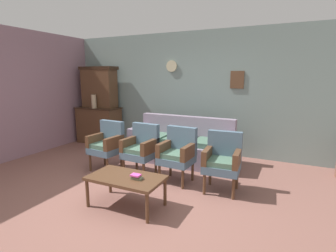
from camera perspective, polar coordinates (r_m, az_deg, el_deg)
ground_plane at (r=3.93m, az=-7.31°, el=-15.18°), size 7.68×7.68×0.00m
wall_back_with_decor at (r=5.92m, az=6.34°, el=7.31°), size 6.40×0.09×2.70m
side_cabinet at (r=6.98m, az=-15.00°, el=0.22°), size 1.16×0.55×0.93m
cabinet_upper_hutch at (r=6.93m, az=-14.98°, el=8.36°), size 0.99×0.38×1.03m
vase_on_cabinet at (r=6.74m, az=-16.09°, el=5.24°), size 0.13×0.13×0.34m
floral_couch at (r=5.30m, az=3.00°, el=-4.37°), size 2.08×0.84×0.90m
armchair_near_couch_end at (r=4.93m, az=-13.33°, el=-3.72°), size 0.56×0.53×0.90m
armchair_row_middle at (r=4.56m, az=-5.96°, el=-4.70°), size 0.55×0.52×0.90m
armchair_by_doorway at (r=4.25m, az=2.16°, el=-5.81°), size 0.55×0.52×0.90m
armchair_near_cabinet at (r=3.99m, az=11.96°, el=-7.17°), size 0.55×0.52×0.90m
coffee_table at (r=3.54m, az=-9.27°, el=-11.63°), size 1.00×0.56×0.42m
book_stack_on_table at (r=3.41m, az=-7.01°, el=-11.10°), size 0.16×0.09×0.07m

